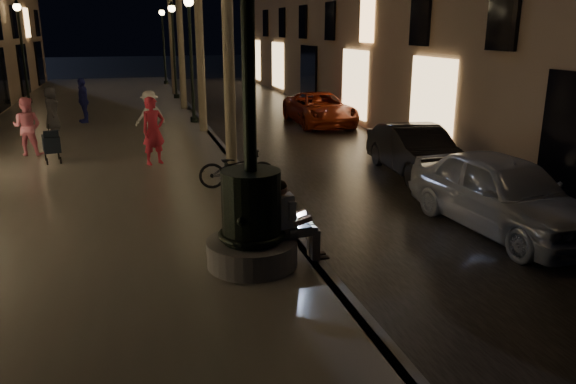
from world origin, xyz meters
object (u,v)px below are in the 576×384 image
object	(u,v)px
pedestrian_red	(153,131)
bicycle	(237,168)
seated_man_laptop	(290,218)
pedestrian_white	(150,116)
lamp_curb_a	(226,49)
car_third	(320,109)
lamp_curb_b	(190,41)
lamp_curb_d	(163,36)
car_front	(503,193)
car_second	(416,151)
fountain_lamppost	(251,202)
pedestrian_dark	(52,108)
stroller	(51,144)
pedestrian_pink	(27,126)
lamp_curb_c	(173,38)
lamp_left_c	(21,39)
pedestrian_blue	(83,100)

from	to	relation	value
pedestrian_red	bicycle	size ratio (longest dim) A/B	1.03
seated_man_laptop	pedestrian_white	distance (m)	10.85
lamp_curb_a	car_third	world-z (taller)	lamp_curb_a
lamp_curb_b	pedestrian_white	distance (m)	4.34
bicycle	lamp_curb_d	bearing A→B (deg)	5.93
car_front	car_second	bearing A→B (deg)	79.44
fountain_lamppost	lamp_curb_a	xyz separation A→B (m)	(0.70, 6.00, 2.02)
car_front	car_second	world-z (taller)	car_front
seated_man_laptop	car_second	distance (m)	6.96
seated_man_laptop	pedestrian_red	world-z (taller)	pedestrian_red
pedestrian_dark	car_front	bearing A→B (deg)	-143.40
pedestrian_dark	bicycle	world-z (taller)	pedestrian_dark
car_front	lamp_curb_a	bearing A→B (deg)	124.87
stroller	pedestrian_dark	xyz separation A→B (m)	(-0.57, 5.35, 0.26)
car_second	pedestrian_pink	xyz separation A→B (m)	(-9.96, 4.35, 0.39)
fountain_lamppost	pedestrian_pink	bearing A→B (deg)	115.79
lamp_curb_a	car_front	bearing A→B (deg)	-50.58
fountain_lamppost	lamp_curb_b	distance (m)	14.16
lamp_curb_c	car_second	distance (m)	17.84
pedestrian_red	pedestrian_pink	world-z (taller)	pedestrian_red
lamp_left_c	car_front	bearing A→B (deg)	-61.77
stroller	car_second	size ratio (longest dim) A/B	0.26
pedestrian_red	pedestrian_white	size ratio (longest dim) A/B	1.12
seated_man_laptop	stroller	xyz separation A→B (m)	(-4.39, 8.20, -0.19)
car_front	bicycle	size ratio (longest dim) A/B	2.49
seated_man_laptop	car_third	bearing A→B (deg)	69.41
lamp_curb_d	car_front	distance (m)	29.65
lamp_curb_c	lamp_left_c	world-z (taller)	same
lamp_curb_c	car_second	world-z (taller)	lamp_curb_c
lamp_curb_a	car_third	bearing A→B (deg)	55.98
lamp_curb_d	pedestrian_blue	distance (m)	15.63
lamp_curb_b	pedestrian_pink	world-z (taller)	lamp_curb_b
pedestrian_blue	pedestrian_dark	size ratio (longest dim) A/B	1.09
lamp_left_c	car_second	world-z (taller)	lamp_left_c
seated_man_laptop	lamp_curb_b	size ratio (longest dim) A/B	0.27
pedestrian_red	pedestrian_dark	bearing A→B (deg)	91.46
fountain_lamppost	seated_man_laptop	bearing A→B (deg)	0.00
lamp_curb_c	pedestrian_pink	distance (m)	13.86
stroller	pedestrian_white	bearing A→B (deg)	32.07
seated_man_laptop	pedestrian_white	bearing A→B (deg)	98.81
car_third	pedestrian_pink	distance (m)	10.83
bicycle	seated_man_laptop	bearing A→B (deg)	-173.61
pedestrian_red	car_third	bearing A→B (deg)	15.89
seated_man_laptop	stroller	bearing A→B (deg)	118.20
car_second	pedestrian_white	distance (m)	8.66
pedestrian_pink	bicycle	xyz separation A→B (m)	(5.11, -4.97, -0.37)
fountain_lamppost	car_front	world-z (taller)	fountain_lamppost
lamp_curb_c	pedestrian_dark	bearing A→B (deg)	-120.84
car_second	pedestrian_pink	bearing A→B (deg)	160.23
lamp_curb_a	pedestrian_red	xyz separation A→B (m)	(-1.81, 1.26, -2.14)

